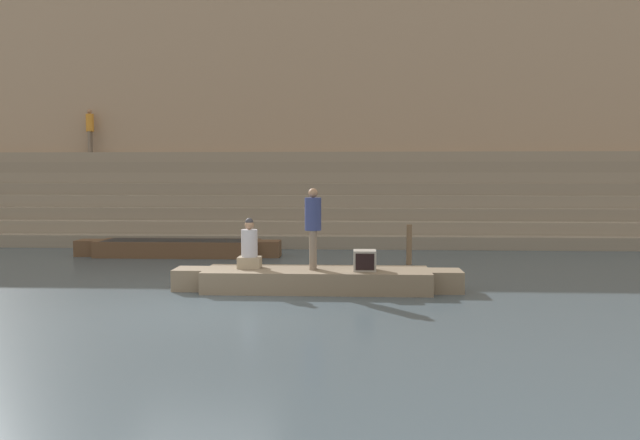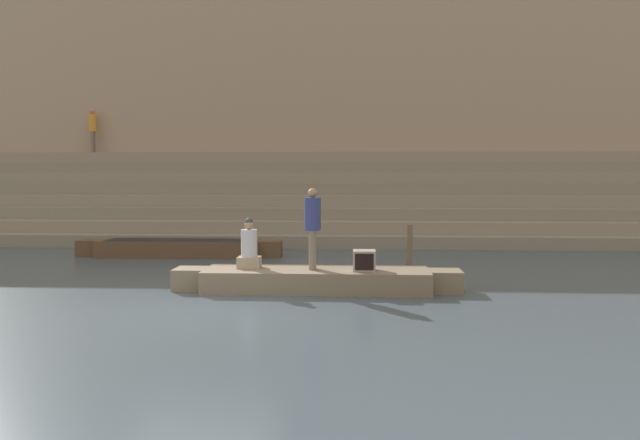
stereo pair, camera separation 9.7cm
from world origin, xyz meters
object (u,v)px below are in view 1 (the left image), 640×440
(rowboat_main, at_px, (317,279))
(mooring_post, at_px, (409,245))
(person_rowing, at_px, (249,248))
(person_on_steps, at_px, (90,127))
(moored_boat_shore, at_px, (178,248))
(person_standing, at_px, (313,223))
(tv_set, at_px, (365,260))

(rowboat_main, height_order, mooring_post, mooring_post)
(person_rowing, bearing_deg, mooring_post, 56.88)
(rowboat_main, bearing_deg, person_on_steps, 126.52)
(moored_boat_shore, bearing_deg, person_on_steps, 123.16)
(rowboat_main, xyz_separation_m, mooring_post, (2.17, 3.75, 0.29))
(rowboat_main, height_order, person_rowing, person_rowing)
(person_standing, height_order, person_on_steps, person_on_steps)
(person_rowing, height_order, mooring_post, person_rowing)
(person_standing, relative_size, tv_set, 3.62)
(person_standing, height_order, moored_boat_shore, person_standing)
(person_standing, xyz_separation_m, tv_set, (1.02, -0.11, -0.73))
(moored_boat_shore, height_order, person_on_steps, person_on_steps)
(person_standing, height_order, tv_set, person_standing)
(person_standing, xyz_separation_m, person_on_steps, (-9.61, 12.09, 2.86))
(person_on_steps, bearing_deg, mooring_post, 78.38)
(person_rowing, bearing_deg, tv_set, 5.65)
(person_rowing, bearing_deg, rowboat_main, 7.07)
(tv_set, relative_size, person_on_steps, 0.26)
(rowboat_main, height_order, person_standing, person_standing)
(moored_boat_shore, bearing_deg, mooring_post, -17.14)
(tv_set, bearing_deg, mooring_post, 67.35)
(rowboat_main, xyz_separation_m, person_on_steps, (-9.69, 12.07, 3.99))
(moored_boat_shore, bearing_deg, person_rowing, -65.20)
(moored_boat_shore, relative_size, mooring_post, 5.63)
(person_on_steps, bearing_deg, tv_set, 64.54)
(person_rowing, relative_size, moored_boat_shore, 0.17)
(rowboat_main, height_order, tv_set, tv_set)
(person_rowing, height_order, moored_boat_shore, person_rowing)
(moored_boat_shore, xyz_separation_m, person_on_steps, (-5.44, 6.93, 3.97))
(tv_set, height_order, moored_boat_shore, tv_set)
(person_rowing, distance_m, moored_boat_shore, 5.83)
(rowboat_main, height_order, moored_boat_shore, moored_boat_shore)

